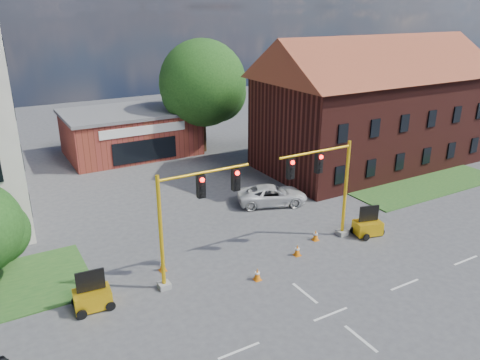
{
  "coord_description": "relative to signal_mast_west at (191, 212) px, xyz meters",
  "views": [
    {
      "loc": [
        -12.96,
        -13.87,
        13.64
      ],
      "look_at": [
        0.82,
        10.0,
        3.4
      ],
      "focal_mm": 35.0,
      "sensor_mm": 36.0,
      "label": 1
    }
  ],
  "objects": [
    {
      "name": "cone_b",
      "position": [
        -1.1,
        1.63,
        -3.58
      ],
      "size": [
        0.4,
        0.4,
        0.7
      ],
      "color": "orange",
      "rests_on": "ground"
    },
    {
      "name": "brick_shop",
      "position": [
        4.36,
        23.99,
        -1.76
      ],
      "size": [
        12.4,
        8.4,
        4.3
      ],
      "color": "maroon",
      "rests_on": "ground"
    },
    {
      "name": "cone_d",
      "position": [
        6.32,
        -0.69,
        -3.58
      ],
      "size": [
        0.4,
        0.4,
        0.7
      ],
      "color": "orange",
      "rests_on": "ground"
    },
    {
      "name": "ground",
      "position": [
        4.36,
        -6.0,
        -3.92
      ],
      "size": [
        120.0,
        120.0,
        0.0
      ],
      "primitive_type": "plane",
      "color": "#444547",
      "rests_on": "ground"
    },
    {
      "name": "cone_a",
      "position": [
        2.92,
        -1.75,
        -3.58
      ],
      "size": [
        0.4,
        0.4,
        0.7
      ],
      "color": "orange",
      "rests_on": "ground"
    },
    {
      "name": "lane_markings",
      "position": [
        4.36,
        -9.0,
        -3.91
      ],
      "size": [
        60.0,
        36.0,
        0.01
      ],
      "primitive_type": null,
      "color": "silver",
      "rests_on": "ground"
    },
    {
      "name": "signal_mast_east",
      "position": [
        8.71,
        0.0,
        0.0
      ],
      "size": [
        5.3,
        0.6,
        6.2
      ],
      "color": "gray",
      "rests_on": "ground"
    },
    {
      "name": "signal_mast_west",
      "position": [
        0.0,
        0.0,
        0.0
      ],
      "size": [
        5.3,
        0.6,
        6.2
      ],
      "color": "gray",
      "rests_on": "ground"
    },
    {
      "name": "townhouse_row",
      "position": [
        22.36,
        10.0,
        2.01
      ],
      "size": [
        21.0,
        11.0,
        11.5
      ],
      "color": "#461915",
      "rests_on": "ground"
    },
    {
      "name": "tree_large",
      "position": [
        11.28,
        21.08,
        2.57
      ],
      "size": [
        8.74,
        8.33,
        10.94
      ],
      "color": "#372514",
      "rests_on": "ground"
    },
    {
      "name": "grass_verge_ne",
      "position": [
        22.36,
        3.0,
        -3.88
      ],
      "size": [
        14.0,
        4.0,
        0.08
      ],
      "primitive_type": "cube",
      "color": "#25551F",
      "rests_on": "ground"
    },
    {
      "name": "pickup_white",
      "position": [
        9.27,
        6.37,
        -3.21
      ],
      "size": [
        5.59,
        4.02,
        1.41
      ],
      "primitive_type": "imported",
      "rotation": [
        0.0,
        0.0,
        1.2
      ],
      "color": "silver",
      "rests_on": "ground"
    },
    {
      "name": "trailer_west",
      "position": [
        -5.23,
        0.11,
        -3.31
      ],
      "size": [
        1.81,
        1.29,
        1.96
      ],
      "rotation": [
        0.0,
        0.0,
        -0.09
      ],
      "color": "yellow",
      "rests_on": "ground"
    },
    {
      "name": "trailer_east",
      "position": [
        11.77,
        -0.77,
        -3.33
      ],
      "size": [
        1.89,
        1.5,
        1.9
      ],
      "rotation": [
        0.0,
        0.0,
        -0.26
      ],
      "color": "yellow",
      "rests_on": "ground"
    },
    {
      "name": "cone_c",
      "position": [
        8.44,
        0.27,
        -3.58
      ],
      "size": [
        0.4,
        0.4,
        0.7
      ],
      "color": "orange",
      "rests_on": "ground"
    }
  ]
}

